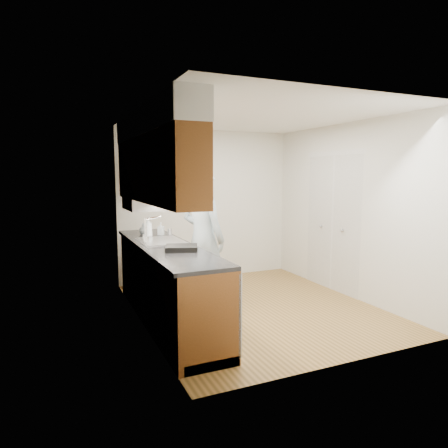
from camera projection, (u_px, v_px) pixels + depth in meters
name	position (u px, v px, depth m)	size (l,w,h in m)	color
floor	(255.00, 307.00, 5.33)	(3.50, 3.50, 0.00)	#A57A3E
ceiling	(257.00, 116.00, 5.02)	(3.50, 3.50, 0.00)	white
wall_left	(141.00, 220.00, 4.58)	(0.02, 3.50, 2.50)	silver
wall_right	(347.00, 210.00, 5.78)	(0.02, 3.50, 2.50)	silver
wall_back	(207.00, 205.00, 6.77)	(3.00, 0.02, 2.50)	silver
counter	(167.00, 281.00, 4.79)	(0.64, 2.80, 1.30)	brown
upper_cabinets	(153.00, 158.00, 4.60)	(0.47, 2.80, 1.21)	brown
closet_door	(332.00, 223.00, 6.07)	(0.02, 1.22, 2.05)	white
floor_mat	(203.00, 307.00, 5.33)	(0.55, 0.93, 0.02)	slate
person	(203.00, 229.00, 5.20)	(0.73, 0.49, 2.07)	#94A9B4
soap_bottle_a	(148.00, 227.00, 5.24)	(0.10, 0.10, 0.27)	white
soap_bottle_b	(161.00, 229.00, 5.45)	(0.08, 0.08, 0.17)	white
soap_bottle_c	(143.00, 229.00, 5.50)	(0.13, 0.13, 0.16)	white
steel_can	(170.00, 233.00, 5.33)	(0.06, 0.06, 0.11)	#A5A5AA
dish_rack	(181.00, 248.00, 4.36)	(0.35, 0.29, 0.05)	black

